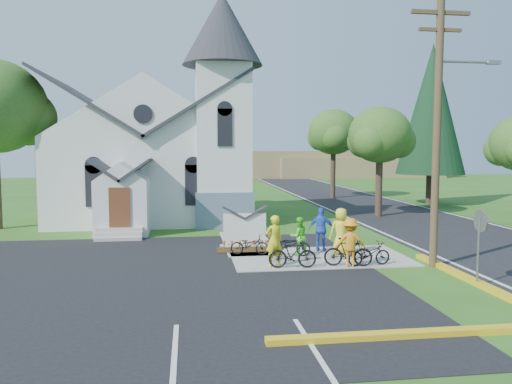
{
  "coord_description": "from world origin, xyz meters",
  "views": [
    {
      "loc": [
        -3.66,
        -18.65,
        4.38
      ],
      "look_at": [
        -0.45,
        5.0,
        2.29
      ],
      "focal_mm": 35.0,
      "sensor_mm": 36.0,
      "label": 1
    }
  ],
  "objects": [
    {
      "name": "road",
      "position": [
        10.0,
        15.0,
        0.01
      ],
      "size": [
        8.0,
        90.0,
        0.02
      ],
      "primitive_type": "cube",
      "color": "black",
      "rests_on": "ground"
    },
    {
      "name": "church",
      "position": [
        -5.48,
        12.48,
        5.25
      ],
      "size": [
        12.35,
        12.0,
        13.0
      ],
      "color": "silver",
      "rests_on": "ground"
    },
    {
      "name": "church_sign",
      "position": [
        -1.2,
        3.2,
        1.03
      ],
      "size": [
        2.2,
        0.4,
        1.7
      ],
      "color": "#9F998F",
      "rests_on": "ground"
    },
    {
      "name": "distant_hills",
      "position": [
        3.36,
        56.33,
        2.17
      ],
      "size": [
        61.0,
        10.0,
        5.6
      ],
      "color": "olive",
      "rests_on": "ground"
    },
    {
      "name": "tree_road_mid",
      "position": [
        9.0,
        24.0,
        5.78
      ],
      "size": [
        4.4,
        4.4,
        7.8
      ],
      "color": "#34261C",
      "rests_on": "ground"
    },
    {
      "name": "cyclist_0",
      "position": [
        -0.56,
        -0.79,
        1.0
      ],
      "size": [
        0.81,
        0.67,
        1.89
      ],
      "primitive_type": "imported",
      "rotation": [
        0.0,
        0.0,
        3.5
      ],
      "color": "yellow",
      "rests_on": "sidewalk"
    },
    {
      "name": "tree_road_near",
      "position": [
        8.5,
        12.0,
        5.21
      ],
      "size": [
        4.0,
        4.0,
        7.05
      ],
      "color": "#34261C",
      "rests_on": "ground"
    },
    {
      "name": "bike_0",
      "position": [
        -1.22,
        1.29,
        0.46
      ],
      "size": [
        1.63,
        0.82,
        0.82
      ],
      "primitive_type": "imported",
      "rotation": [
        0.0,
        0.0,
        1.38
      ],
      "color": "black",
      "rests_on": "sidewalk"
    },
    {
      "name": "flower_bed",
      "position": [
        -1.2,
        2.3,
        0.04
      ],
      "size": [
        2.6,
        1.1,
        0.07
      ],
      "primitive_type": "cube",
      "color": "#331A0E",
      "rests_on": "ground"
    },
    {
      "name": "bike_1",
      "position": [
        0.04,
        -1.2,
        0.57
      ],
      "size": [
        1.78,
        0.69,
        1.05
      ],
      "primitive_type": "imported",
      "rotation": [
        0.0,
        0.0,
        1.46
      ],
      "color": "black",
      "rests_on": "sidewalk"
    },
    {
      "name": "bike_3",
      "position": [
        2.13,
        -1.2,
        0.58
      ],
      "size": [
        1.84,
        0.9,
        1.07
      ],
      "primitive_type": "imported",
      "rotation": [
        0.0,
        0.0,
        1.33
      ],
      "color": "black",
      "rests_on": "sidewalk"
    },
    {
      "name": "stop_sign",
      "position": [
        5.43,
        -4.2,
        1.78
      ],
      "size": [
        0.11,
        0.76,
        2.48
      ],
      "color": "gray",
      "rests_on": "ground"
    },
    {
      "name": "cyclist_2",
      "position": [
        1.9,
        1.67,
        0.97
      ],
      "size": [
        1.17,
        0.83,
        1.85
      ],
      "primitive_type": "imported",
      "rotation": [
        0.0,
        0.0,
        2.76
      ],
      "color": "blue",
      "rests_on": "sidewalk"
    },
    {
      "name": "conifer",
      "position": [
        15.0,
        18.0,
        7.39
      ],
      "size": [
        5.2,
        5.2,
        12.4
      ],
      "color": "#34261C",
      "rests_on": "ground"
    },
    {
      "name": "ground",
      "position": [
        0.0,
        0.0,
        0.0
      ],
      "size": [
        120.0,
        120.0,
        0.0
      ],
      "primitive_type": "plane",
      "color": "#2C5D1A",
      "rests_on": "ground"
    },
    {
      "name": "bike_2",
      "position": [
        0.34,
        0.83,
        0.5
      ],
      "size": [
        1.79,
        0.99,
        0.89
      ],
      "primitive_type": "imported",
      "rotation": [
        0.0,
        0.0,
        1.32
      ],
      "color": "black",
      "rests_on": "sidewalk"
    },
    {
      "name": "cyclist_1",
      "position": [
        0.75,
        0.9,
        0.83
      ],
      "size": [
        0.86,
        0.73,
        1.57
      ],
      "primitive_type": "imported",
      "rotation": [
        0.0,
        0.0,
        3.33
      ],
      "color": "#48E22A",
      "rests_on": "sidewalk"
    },
    {
      "name": "bike_4",
      "position": [
        2.94,
        -1.2,
        0.49
      ],
      "size": [
        1.75,
        0.82,
        0.89
      ],
      "primitive_type": "imported",
      "rotation": [
        0.0,
        0.0,
        1.71
      ],
      "color": "black",
      "rests_on": "sidewalk"
    },
    {
      "name": "cyclist_3",
      "position": [
        2.21,
        -1.2,
        0.94
      ],
      "size": [
        1.26,
        0.88,
        1.78
      ],
      "primitive_type": "imported",
      "rotation": [
        0.0,
        0.0,
        2.94
      ],
      "color": "orange",
      "rests_on": "sidewalk"
    },
    {
      "name": "sidewalk",
      "position": [
        1.5,
        0.5,
        0.03
      ],
      "size": [
        7.0,
        4.0,
        0.05
      ],
      "primitive_type": "cube",
      "color": "#9F998F",
      "rests_on": "ground"
    },
    {
      "name": "utility_pole",
      "position": [
        5.36,
        -1.5,
        5.4
      ],
      "size": [
        3.45,
        0.28,
        10.0
      ],
      "color": "#493724",
      "rests_on": "ground"
    },
    {
      "name": "cyclist_4",
      "position": [
        2.51,
        0.9,
        1.01
      ],
      "size": [
        0.95,
        0.63,
        1.91
      ],
      "primitive_type": "imported",
      "rotation": [
        0.0,
        0.0,
        3.12
      ],
      "color": "yellow",
      "rests_on": "sidewalk"
    },
    {
      "name": "parking_lot",
      "position": [
        -7.0,
        -2.0,
        0.01
      ],
      "size": [
        20.0,
        16.0,
        0.02
      ],
      "primitive_type": "cube",
      "color": "black",
      "rests_on": "ground"
    }
  ]
}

